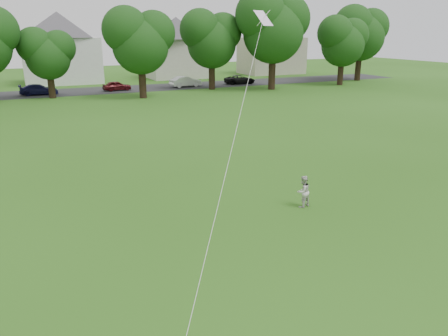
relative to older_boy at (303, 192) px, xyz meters
name	(u,v)px	position (x,y,z in m)	size (l,w,h in m)	color
ground	(237,260)	(-4.23, -2.69, -0.64)	(160.00, 160.00, 0.00)	#265313
street	(73,92)	(-4.23, 39.31, -0.63)	(90.00, 7.00, 0.01)	#2D2D30
older_boy	(303,192)	(0.00, 0.00, 0.00)	(0.62, 0.48, 1.28)	beige
kite	(237,127)	(-3.78, -1.70, 3.24)	(3.96, 5.07, 13.32)	white
tree_row	(115,33)	(-0.17, 33.61, 5.83)	(80.20, 9.97, 11.46)	black
parked_cars	(32,90)	(-8.50, 38.31, -0.03)	(55.15, 2.45, 1.29)	black
house_row	(68,43)	(-3.15, 49.31, 4.47)	(77.74, 13.89, 10.61)	silver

